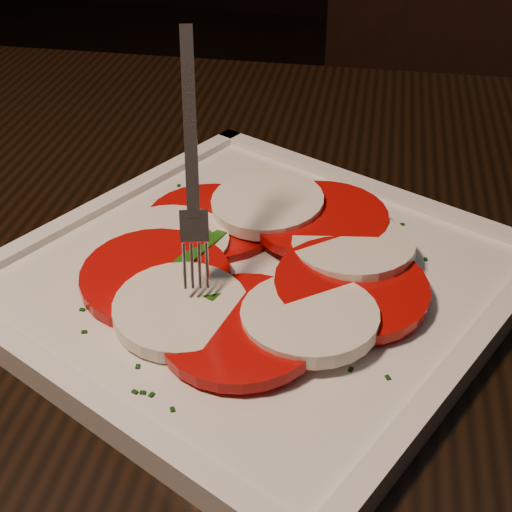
{
  "coord_description": "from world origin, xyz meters",
  "views": [
    {
      "loc": [
        0.17,
        -0.57,
        1.06
      ],
      "look_at": [
        0.08,
        -0.18,
        0.78
      ],
      "focal_mm": 50.0,
      "sensor_mm": 36.0,
      "label": 1
    }
  ],
  "objects_px": {
    "plate": "(256,282)",
    "fork": "(192,151)",
    "chair": "(408,130)",
    "table": "(374,349)"
  },
  "relations": [
    {
      "from": "fork",
      "to": "plate",
      "type": "bearing_deg",
      "value": -9.09
    },
    {
      "from": "plate",
      "to": "fork",
      "type": "bearing_deg",
      "value": -171.51
    },
    {
      "from": "table",
      "to": "fork",
      "type": "bearing_deg",
      "value": -149.61
    },
    {
      "from": "chair",
      "to": "plate",
      "type": "relative_size",
      "value": 2.89
    },
    {
      "from": "plate",
      "to": "chair",
      "type": "bearing_deg",
      "value": 84.08
    },
    {
      "from": "table",
      "to": "plate",
      "type": "bearing_deg",
      "value": -141.62
    },
    {
      "from": "table",
      "to": "fork",
      "type": "distance_m",
      "value": 0.25
    },
    {
      "from": "table",
      "to": "chair",
      "type": "relative_size",
      "value": 1.34
    },
    {
      "from": "chair",
      "to": "fork",
      "type": "relative_size",
      "value": 6.38
    },
    {
      "from": "plate",
      "to": "fork",
      "type": "xyz_separation_m",
      "value": [
        -0.04,
        -0.01,
        0.1
      ]
    }
  ]
}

